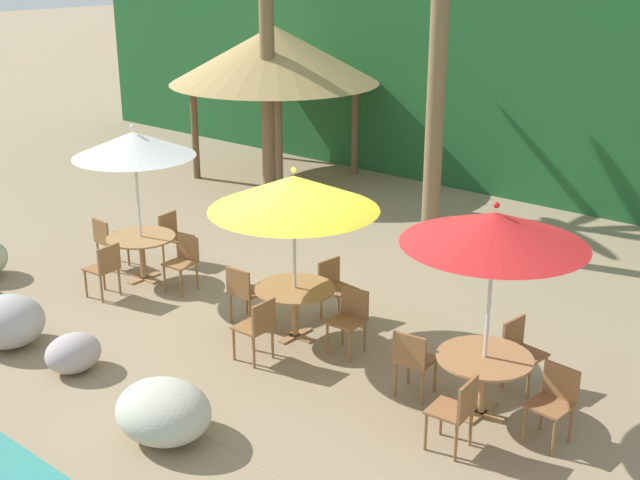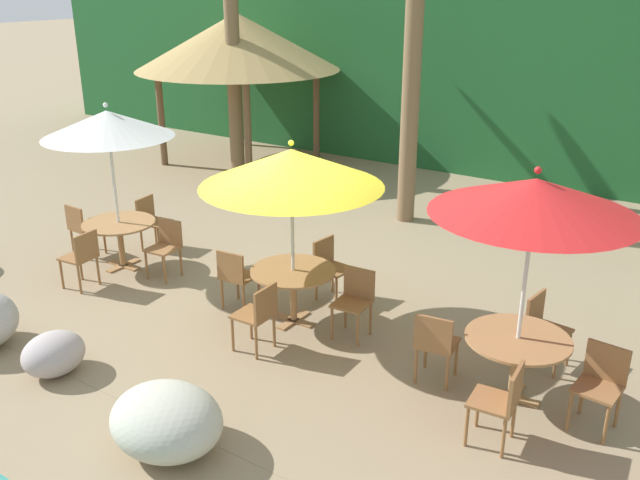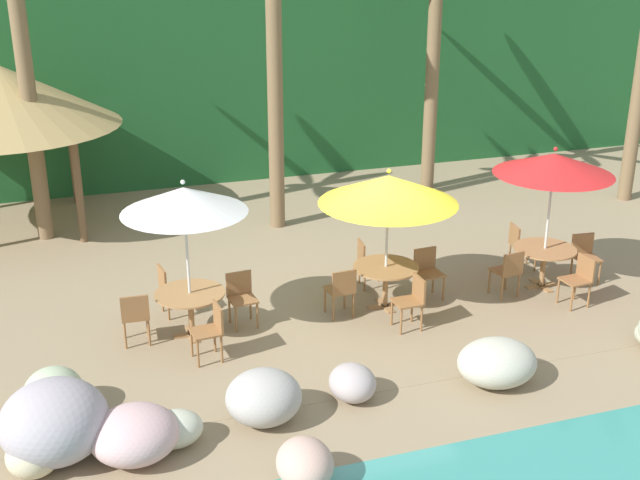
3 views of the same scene
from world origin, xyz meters
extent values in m
plane|color=#937F60|center=(0.00, 0.00, 0.00)|extent=(120.00, 120.00, 0.00)
cube|color=#937F60|center=(0.00, 0.00, 0.00)|extent=(18.00, 5.20, 0.01)
cube|color=#1E5628|center=(0.00, 9.00, 3.00)|extent=(28.00, 2.40, 6.00)
ellipsoid|color=#AEA9A4|center=(-2.58, -2.77, 0.35)|extent=(1.00, 0.96, 0.70)
ellipsoid|color=#AFA2A1|center=(-1.30, -2.63, 0.24)|extent=(0.64, 0.73, 0.49)
ellipsoid|color=beige|center=(0.77, -2.88, 0.32)|extent=(1.14, 0.97, 0.65)
cylinder|color=silver|center=(-3.06, -0.11, 1.18)|extent=(0.04, 0.04, 2.35)
cone|color=white|center=(-3.06, -0.11, 2.25)|extent=(1.90, 1.90, 0.39)
sphere|color=white|center=(-3.06, -0.11, 2.52)|extent=(0.07, 0.07, 0.07)
cube|color=#A37547|center=(-3.06, -0.11, 0.01)|extent=(0.60, 0.12, 0.03)
cube|color=#A37547|center=(-3.06, -0.11, 0.01)|extent=(0.12, 0.60, 0.03)
cylinder|color=#A37547|center=(-3.06, -0.11, 0.37)|extent=(0.09, 0.09, 0.71)
cylinder|color=#A37547|center=(-3.06, -0.11, 0.72)|extent=(1.10, 1.10, 0.03)
cylinder|color=olive|center=(-2.02, -0.21, 0.23)|extent=(0.04, 0.04, 0.45)
cylinder|color=olive|center=(-2.37, -0.24, 0.23)|extent=(0.04, 0.04, 0.45)
cylinder|color=olive|center=(-2.04, 0.14, 0.23)|extent=(0.04, 0.04, 0.45)
cylinder|color=olive|center=(-2.40, 0.12, 0.23)|extent=(0.04, 0.04, 0.45)
cube|color=olive|center=(-2.21, -0.05, 0.47)|extent=(0.45, 0.45, 0.03)
cube|color=olive|center=(-2.22, 0.15, 0.66)|extent=(0.42, 0.07, 0.42)
cylinder|color=olive|center=(-3.02, 0.93, 0.23)|extent=(0.04, 0.04, 0.45)
cylinder|color=olive|center=(-2.97, 0.58, 0.23)|extent=(0.04, 0.04, 0.45)
cylinder|color=olive|center=(-3.37, 0.88, 0.23)|extent=(0.04, 0.04, 0.45)
cylinder|color=olive|center=(-3.32, 0.53, 0.23)|extent=(0.04, 0.04, 0.45)
cube|color=olive|center=(-3.17, 0.73, 0.47)|extent=(0.47, 0.47, 0.03)
cube|color=olive|center=(-3.37, 0.70, 0.66)|extent=(0.09, 0.42, 0.42)
cylinder|color=olive|center=(-4.07, 0.12, 0.23)|extent=(0.04, 0.04, 0.45)
cylinder|color=olive|center=(-3.72, 0.10, 0.23)|extent=(0.04, 0.04, 0.45)
cylinder|color=olive|center=(-4.09, -0.24, 0.23)|extent=(0.04, 0.04, 0.45)
cylinder|color=olive|center=(-3.74, -0.26, 0.23)|extent=(0.04, 0.04, 0.45)
cube|color=olive|center=(-3.90, -0.07, 0.47)|extent=(0.44, 0.44, 0.03)
cube|color=olive|center=(-3.91, -0.27, 0.66)|extent=(0.42, 0.06, 0.42)
cylinder|color=olive|center=(-3.14, -1.15, 0.23)|extent=(0.04, 0.04, 0.45)
cylinder|color=olive|center=(-3.17, -0.80, 0.23)|extent=(0.04, 0.04, 0.45)
cylinder|color=olive|center=(-2.79, -1.12, 0.23)|extent=(0.04, 0.04, 0.45)
cylinder|color=olive|center=(-2.82, -0.76, 0.23)|extent=(0.04, 0.04, 0.45)
cube|color=olive|center=(-2.98, -0.96, 0.47)|extent=(0.46, 0.46, 0.03)
cube|color=olive|center=(-2.78, -0.94, 0.66)|extent=(0.07, 0.42, 0.42)
cylinder|color=silver|center=(0.23, -0.10, 1.09)|extent=(0.04, 0.04, 2.18)
cone|color=yellow|center=(0.23, -0.10, 2.08)|extent=(2.28, 2.28, 0.46)
sphere|color=yellow|center=(0.23, -0.10, 2.39)|extent=(0.07, 0.07, 0.07)
cube|color=#A37547|center=(0.23, -0.10, 0.01)|extent=(0.60, 0.12, 0.03)
cube|color=#A37547|center=(0.23, -0.10, 0.01)|extent=(0.12, 0.60, 0.03)
cylinder|color=#A37547|center=(0.23, -0.10, 0.37)|extent=(0.09, 0.09, 0.71)
cylinder|color=#A37547|center=(0.23, -0.10, 0.72)|extent=(1.10, 1.10, 0.03)
cylinder|color=olive|center=(1.27, -0.20, 0.23)|extent=(0.04, 0.04, 0.45)
cylinder|color=olive|center=(0.91, -0.23, 0.23)|extent=(0.04, 0.04, 0.45)
cylinder|color=olive|center=(1.24, 0.15, 0.23)|extent=(0.04, 0.04, 0.45)
cylinder|color=olive|center=(0.89, 0.13, 0.23)|extent=(0.04, 0.04, 0.45)
cube|color=olive|center=(1.08, -0.04, 0.47)|extent=(0.45, 0.45, 0.03)
cube|color=olive|center=(1.07, 0.16, 0.66)|extent=(0.42, 0.07, 0.42)
cylinder|color=olive|center=(0.52, 0.91, 0.23)|extent=(0.04, 0.04, 0.45)
cylinder|color=olive|center=(0.48, 0.55, 0.23)|extent=(0.04, 0.04, 0.45)
cylinder|color=olive|center=(0.16, 0.94, 0.23)|extent=(0.04, 0.04, 0.45)
cylinder|color=olive|center=(0.13, 0.59, 0.23)|extent=(0.04, 0.04, 0.45)
cube|color=olive|center=(0.32, 0.75, 0.47)|extent=(0.46, 0.46, 0.03)
cube|color=olive|center=(0.12, 0.77, 0.66)|extent=(0.08, 0.42, 0.42)
cylinder|color=olive|center=(-0.81, 0.01, 0.23)|extent=(0.04, 0.04, 0.45)
cylinder|color=olive|center=(-0.45, 0.03, 0.23)|extent=(0.04, 0.04, 0.45)
cylinder|color=olive|center=(-0.78, -0.35, 0.23)|extent=(0.04, 0.04, 0.45)
cylinder|color=olive|center=(-0.42, -0.32, 0.23)|extent=(0.04, 0.04, 0.45)
cube|color=olive|center=(-0.62, -0.16, 0.47)|extent=(0.45, 0.45, 0.03)
cube|color=olive|center=(-0.60, -0.36, 0.66)|extent=(0.42, 0.07, 0.42)
cylinder|color=olive|center=(0.08, -1.13, 0.23)|extent=(0.04, 0.04, 0.45)
cylinder|color=olive|center=(0.07, -0.77, 0.23)|extent=(0.04, 0.04, 0.45)
cylinder|color=olive|center=(0.43, -1.12, 0.23)|extent=(0.04, 0.04, 0.45)
cylinder|color=olive|center=(0.42, -0.76, 0.23)|extent=(0.04, 0.04, 0.45)
cube|color=olive|center=(0.25, -0.95, 0.47)|extent=(0.43, 0.43, 0.03)
cube|color=olive|center=(0.45, -0.94, 0.66)|extent=(0.05, 0.42, 0.42)
cylinder|color=silver|center=(3.21, -0.21, 1.19)|extent=(0.04, 0.04, 2.38)
cone|color=red|center=(3.21, -0.21, 2.28)|extent=(2.04, 2.04, 0.36)
sphere|color=red|center=(3.21, -0.21, 2.54)|extent=(0.07, 0.07, 0.07)
cube|color=#A37547|center=(3.21, -0.21, 0.01)|extent=(0.60, 0.12, 0.03)
cube|color=#A37547|center=(3.21, -0.21, 0.01)|extent=(0.12, 0.60, 0.03)
cylinder|color=#A37547|center=(3.21, -0.21, 0.37)|extent=(0.09, 0.09, 0.71)
cylinder|color=#A37547|center=(3.21, -0.21, 0.72)|extent=(1.10, 1.10, 0.03)
cylinder|color=olive|center=(4.22, -0.48, 0.23)|extent=(0.04, 0.04, 0.45)
cylinder|color=olive|center=(3.86, -0.45, 0.23)|extent=(0.04, 0.04, 0.45)
cylinder|color=olive|center=(4.25, -0.13, 0.23)|extent=(0.04, 0.04, 0.45)
cylinder|color=olive|center=(3.90, -0.09, 0.23)|extent=(0.04, 0.04, 0.45)
cube|color=olive|center=(4.06, -0.29, 0.47)|extent=(0.46, 0.46, 0.03)
cube|color=olive|center=(4.08, -0.09, 0.66)|extent=(0.42, 0.07, 0.42)
cylinder|color=olive|center=(3.52, 0.78, 0.23)|extent=(0.04, 0.04, 0.45)
cylinder|color=olive|center=(3.48, 0.43, 0.23)|extent=(0.04, 0.04, 0.45)
cylinder|color=olive|center=(3.17, 0.83, 0.23)|extent=(0.04, 0.04, 0.45)
cylinder|color=olive|center=(3.12, 0.48, 0.23)|extent=(0.04, 0.04, 0.45)
cube|color=olive|center=(3.32, 0.63, 0.47)|extent=(0.47, 0.47, 0.03)
cube|color=olive|center=(3.12, 0.66, 0.66)|extent=(0.09, 0.42, 0.42)
cylinder|color=olive|center=(2.17, -0.18, 0.23)|extent=(0.04, 0.04, 0.45)
cylinder|color=olive|center=(2.52, -0.13, 0.23)|extent=(0.04, 0.04, 0.45)
cylinder|color=olive|center=(2.22, -0.53, 0.23)|extent=(0.04, 0.04, 0.45)
cylinder|color=olive|center=(2.57, -0.48, 0.23)|extent=(0.04, 0.04, 0.45)
cube|color=olive|center=(2.37, -0.33, 0.47)|extent=(0.47, 0.47, 0.03)
cube|color=olive|center=(2.40, -0.53, 0.66)|extent=(0.42, 0.09, 0.42)
cylinder|color=olive|center=(3.12, -1.25, 0.23)|extent=(0.04, 0.04, 0.45)
cylinder|color=olive|center=(3.09, -0.90, 0.23)|extent=(0.04, 0.04, 0.45)
cylinder|color=olive|center=(3.47, -1.22, 0.23)|extent=(0.04, 0.04, 0.45)
cylinder|color=olive|center=(3.44, -0.87, 0.23)|extent=(0.04, 0.04, 0.45)
cube|color=olive|center=(3.28, -1.06, 0.47)|extent=(0.45, 0.45, 0.03)
cube|color=olive|center=(3.48, -1.04, 0.66)|extent=(0.07, 0.42, 0.42)
cylinder|color=brown|center=(-5.18, 5.16, 2.99)|extent=(0.32, 0.32, 5.97)
cylinder|color=brown|center=(-0.42, 4.35, 3.27)|extent=(0.32, 0.32, 6.54)
cylinder|color=brown|center=(-7.08, 7.32, 1.10)|extent=(0.16, 0.16, 2.20)
cylinder|color=brown|center=(-4.45, 7.32, 1.10)|extent=(0.16, 0.16, 2.20)
cylinder|color=brown|center=(-7.08, 4.68, 1.10)|extent=(0.16, 0.16, 2.20)
cylinder|color=brown|center=(-4.45, 4.68, 1.10)|extent=(0.16, 0.16, 2.20)
cone|color=tan|center=(-5.77, 6.00, 2.84)|extent=(4.79, 4.79, 1.28)
camera|label=1|loc=(7.09, -7.76, 5.10)|focal=45.96mm
camera|label=2|loc=(5.00, -6.57, 4.25)|focal=38.44mm
camera|label=3|loc=(-4.72, -11.62, 6.02)|focal=45.70mm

